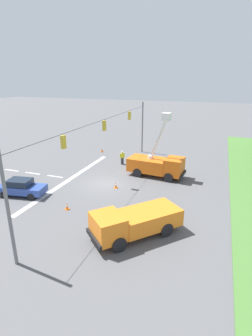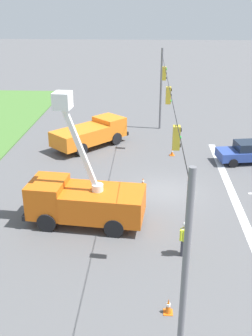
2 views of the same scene
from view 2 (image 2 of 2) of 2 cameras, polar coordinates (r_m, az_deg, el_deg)
name	(u,v)px [view 2 (image 2 of 2)]	position (r m, az deg, el deg)	size (l,w,h in m)	color
ground_plane	(164,191)	(24.61, 5.57, -3.39)	(200.00, 200.00, 0.00)	#565659
signal_gantry	(167,123)	(22.96, 6.00, 6.53)	(26.20, 0.33, 7.20)	slate
utility_truck_bucket_lift	(84,199)	(20.71, -6.16, -4.47)	(3.05, 6.35, 6.99)	orange
utility_truck_support_near	(91,133)	(31.78, -5.08, 5.08)	(6.30, 6.05, 2.05)	orange
sedan_blue	(248,152)	(29.93, 17.27, 2.25)	(2.45, 4.53, 1.56)	#2D4799
road_worker	(185,237)	(18.46, 8.50, -9.81)	(0.49, 0.50, 1.77)	#383842
traffic_cone_foreground_right	(143,182)	(25.07, 2.47, -2.04)	(0.36, 0.36, 0.60)	orange
traffic_cone_mid_left	(172,152)	(30.20, 6.71, 2.33)	(0.36, 0.36, 0.59)	orange
traffic_cone_mid_right	(168,306)	(15.83, 6.17, -19.29)	(0.36, 0.36, 0.67)	orange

